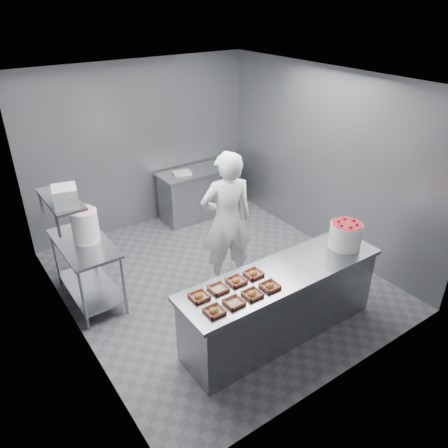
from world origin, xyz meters
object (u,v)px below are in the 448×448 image
Objects in this scene: tray_1 at (234,302)px; tray_6 at (236,281)px; service_counter at (281,303)px; glaze_bucket at (85,225)px; tray_0 at (214,311)px; tray_4 at (199,296)px; tray_7 at (253,273)px; tray_3 at (270,286)px; worker at (227,221)px; tray_5 at (218,288)px; appliance at (65,196)px; back_counter at (200,193)px; prep_table at (87,262)px; tray_2 at (252,294)px; strawberry_tub at (346,234)px.

tray_6 is (0.24, 0.29, 0.00)m from tray_1.
glaze_bucket is (-1.59, 1.97, 0.67)m from service_counter.
tray_0 is 0.56m from tray_6.
tray_4 is (0.00, 0.29, 0.00)m from tray_0.
tray_7 is (0.48, 0.29, 0.00)m from tray_1.
worker is (0.41, 1.39, 0.06)m from tray_3.
tray_6 is (0.24, -0.00, 0.00)m from tray_5.
worker reaches higher than tray_7.
tray_5 is at bearing 149.09° from tray_3.
glaze_bucket is 1.70× the size of appliance.
tray_6 reaches higher than service_counter.
back_counter is at bearing 60.18° from tray_0.
glaze_bucket is at bearing -6.45° from worker.
appliance is at bearing -124.40° from prep_table.
tray_6 is at bearing 180.00° from tray_7.
worker is at bearing 50.84° from tray_0.
back_counter is at bearing 63.37° from tray_1.
tray_2 reaches higher than tray_1.
strawberry_tub is (0.99, -0.01, 0.62)m from service_counter.
tray_7 reaches higher than tray_1.
prep_table is 2.35× the size of glaze_bucket.
tray_3 is at bearing 0.00° from tray_2.
strawberry_tub is at bearing -0.80° from service_counter.
service_counter is 13.88× the size of tray_4.
tray_4 is (-1.04, 0.14, 0.47)m from service_counter.
tray_1 is at bearing -69.61° from glaze_bucket.
strawberry_tub is (2.04, 0.13, 0.15)m from tray_0.
tray_0 is (0.61, -2.09, 0.33)m from prep_table.
tray_5 is 0.62× the size of appliance.
tray_6 is at bearing -60.76° from glaze_bucket.
strawberry_tub reaches higher than service_counter.
tray_5 is (0.24, 0.29, -0.00)m from tray_0.
back_counter is 3.72m from tray_2.
tray_3 is at bearing -0.00° from tray_1.
tray_7 reaches higher than back_counter.
worker is 3.84× the size of glaze_bucket.
tray_4 is 0.72m from tray_7.
tray_7 is 0.10× the size of worker.
prep_table is 6.40× the size of tray_1.
tray_1 is at bearing -116.63° from back_counter.
prep_table is 2.28m from tray_1.
service_counter is 6.56× the size of strawberry_tub.
tray_2 reaches higher than service_counter.
tray_2 is at bearing -130.05° from tray_7.
tray_4 reaches higher than prep_table.
strawberry_tub is (1.32, -0.16, 0.15)m from tray_7.
prep_table is 6.40× the size of tray_3.
appliance is at bearing 128.85° from tray_6.
worker is at bearing 73.43° from tray_3.
worker is at bearing 125.48° from strawberry_tub.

